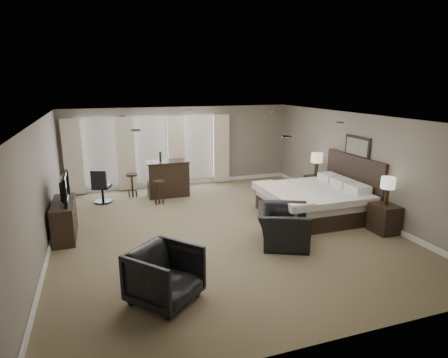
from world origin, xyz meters
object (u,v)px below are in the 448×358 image
object	(u,v)px
nightstand_far	(315,187)
bar_counter	(168,178)
armchair_far	(165,273)
bed	(317,188)
nightstand_near	(384,219)
desk_chair	(102,186)
bar_stool_right	(159,193)
lamp_far	(316,165)
bar_stool_left	(132,185)
dresser	(64,220)
lamp_near	(387,191)
tv	(62,199)
armchair_near	(283,220)

from	to	relation	value
nightstand_far	bar_counter	xyz separation A→B (m)	(-4.16, 1.57, 0.23)
armchair_far	bar_counter	xyz separation A→B (m)	(1.11, 5.65, 0.06)
bar_counter	bed	bearing A→B (deg)	-42.71
nightstand_far	armchair_far	bearing A→B (deg)	-142.16
nightstand_near	desk_chair	size ratio (longest dim) A/B	0.66
armchair_far	bar_stool_right	size ratio (longest dim) A/B	1.42
lamp_far	bar_stool_right	distance (m)	4.68
bar_stool_left	bar_stool_right	world-z (taller)	bar_stool_left
bed	nightstand_near	distance (m)	1.76
lamp_far	bar_stool_left	bearing A→B (deg)	161.03
dresser	bed	bearing A→B (deg)	-5.89
lamp_far	bar_stool_left	world-z (taller)	lamp_far
lamp_near	desk_chair	xyz separation A→B (m)	(-6.07, 4.43, -0.49)
nightstand_near	tv	distance (m)	7.25
bed	tv	xyz separation A→B (m)	(-6.03, 0.62, 0.13)
nightstand_far	nightstand_near	bearing A→B (deg)	-90.00
armchair_far	bar_stool_left	xyz separation A→B (m)	(0.06, 5.88, -0.13)
armchair_far	nightstand_far	bearing A→B (deg)	-3.04
armchair_far	nightstand_near	bearing A→B (deg)	-28.16
armchair_near	lamp_far	bearing A→B (deg)	-17.07
nightstand_near	desk_chair	bearing A→B (deg)	143.85
bar_stool_left	desk_chair	size ratio (longest dim) A/B	0.72
lamp_near	bar_counter	xyz separation A→B (m)	(-4.16, 4.47, -0.44)
nightstand_near	bar_stool_left	xyz separation A→B (m)	(-5.20, 4.69, 0.03)
nightstand_far	bar_stool_left	xyz separation A→B (m)	(-5.20, 1.79, 0.04)
armchair_near	armchair_far	size ratio (longest dim) A/B	1.24
lamp_far	bar_stool_right	world-z (taller)	lamp_far
nightstand_near	dresser	xyz separation A→B (m)	(-6.92, 2.07, 0.08)
lamp_far	bar_counter	distance (m)	4.46
lamp_near	dresser	xyz separation A→B (m)	(-6.92, 2.07, -0.57)
bar_counter	bar_stool_left	distance (m)	1.08
bed	bar_counter	world-z (taller)	bed
lamp_far	bar_counter	size ratio (longest dim) A/B	0.57
bar_counter	nightstand_far	bearing A→B (deg)	-20.63
lamp_near	bar_counter	bearing A→B (deg)	132.95
armchair_near	nightstand_far	bearing A→B (deg)	-17.07
nightstand_far	bar_counter	world-z (taller)	bar_counter
nightstand_near	lamp_far	world-z (taller)	lamp_far
desk_chair	nightstand_near	bearing A→B (deg)	164.25
bed	desk_chair	xyz separation A→B (m)	(-5.18, 2.98, -0.27)
lamp_near	tv	world-z (taller)	lamp_near
armchair_far	lamp_near	bearing A→B (deg)	-28.16
nightstand_far	bar_stool_right	xyz separation A→B (m)	(-4.55, 0.83, 0.02)
dresser	bar_stool_left	bearing A→B (deg)	56.68
lamp_near	bar_stool_left	world-z (taller)	lamp_near
bar_stool_right	dresser	bearing A→B (deg)	-144.99
dresser	tv	distance (m)	0.48
bar_counter	bar_stool_left	xyz separation A→B (m)	(-1.04, 0.22, -0.19)
nightstand_far	desk_chair	distance (m)	6.26
armchair_near	bar_stool_right	bearing A→B (deg)	55.84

